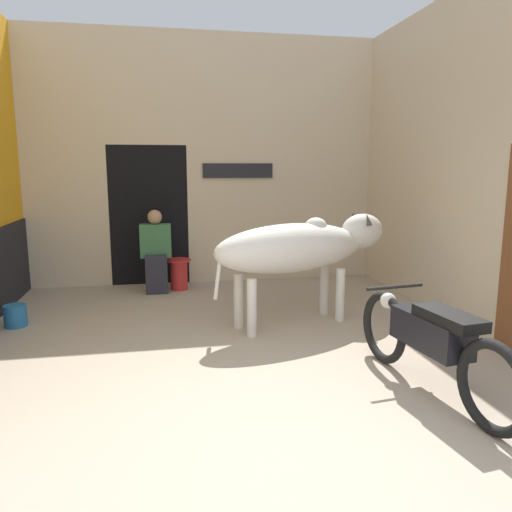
# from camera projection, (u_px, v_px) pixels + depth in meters

# --- Properties ---
(ground_plane) EXTENTS (30.00, 30.00, 0.00)m
(ground_plane) POSITION_uv_depth(u_px,v_px,m) (272.00, 439.00, 3.47)
(ground_plane) COLOR tan
(wall_back_with_doorway) EXTENTS (5.54, 0.93, 3.93)m
(wall_back_with_doorway) POSITION_uv_depth(u_px,v_px,m) (186.00, 179.00, 8.15)
(wall_back_with_doorway) COLOR beige
(wall_back_with_doorway) RESTS_ON ground_plane
(wall_right_with_door) EXTENTS (0.22, 4.96, 3.93)m
(wall_right_with_door) POSITION_uv_depth(u_px,v_px,m) (460.00, 161.00, 6.01)
(wall_right_with_door) COLOR beige
(wall_right_with_door) RESTS_ON ground_plane
(cow) EXTENTS (2.38, 1.17, 1.32)m
(cow) POSITION_uv_depth(u_px,v_px,m) (302.00, 247.00, 5.92)
(cow) COLOR silver
(cow) RESTS_ON ground_plane
(motorcycle_near) EXTENTS (0.58, 2.08, 0.80)m
(motorcycle_near) POSITION_uv_depth(u_px,v_px,m) (430.00, 340.00, 4.13)
(motorcycle_near) COLOR black
(motorcycle_near) RESTS_ON ground_plane
(shopkeeper_seated) EXTENTS (0.46, 0.34, 1.24)m
(shopkeeper_seated) POSITION_uv_depth(u_px,v_px,m) (156.00, 249.00, 7.47)
(shopkeeper_seated) COLOR #282833
(shopkeeper_seated) RESTS_ON ground_plane
(plastic_stool) EXTENTS (0.37, 0.37, 0.48)m
(plastic_stool) POSITION_uv_depth(u_px,v_px,m) (179.00, 273.00, 7.68)
(plastic_stool) COLOR red
(plastic_stool) RESTS_ON ground_plane
(bucket) EXTENTS (0.26, 0.26, 0.26)m
(bucket) POSITION_uv_depth(u_px,v_px,m) (15.00, 316.00, 5.91)
(bucket) COLOR #23669E
(bucket) RESTS_ON ground_plane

